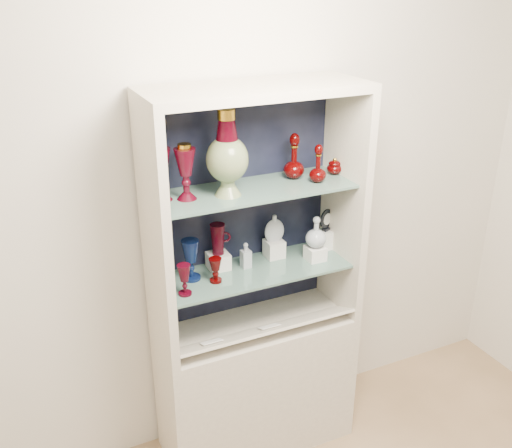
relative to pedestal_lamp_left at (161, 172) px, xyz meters
name	(u,v)px	position (x,y,z in m)	size (l,w,h in m)	color
wall_back	(237,189)	(0.42, 0.16, -0.19)	(3.50, 0.02, 2.80)	silver
cabinet_base	(256,383)	(0.42, -0.06, -1.22)	(1.00, 0.40, 0.75)	beige
cabinet_back_panel	(240,205)	(0.42, 0.13, -0.27)	(0.98, 0.02, 1.15)	black
cabinet_side_left	(155,237)	(-0.06, -0.06, -0.27)	(0.04, 0.40, 1.15)	beige
cabinet_side_right	(344,203)	(0.90, -0.06, -0.27)	(0.04, 0.40, 1.15)	beige
cabinet_top_cap	(256,90)	(0.42, -0.06, 0.33)	(1.00, 0.40, 0.04)	beige
shelf_lower	(254,271)	(0.42, -0.04, -0.55)	(0.92, 0.34, 0.01)	slate
shelf_upper	(254,190)	(0.42, -0.04, -0.13)	(0.92, 0.34, 0.01)	slate
label_ledge	(265,330)	(0.42, -0.17, -0.81)	(0.92, 0.18, 0.01)	beige
label_card_0	(211,342)	(0.14, -0.17, -0.80)	(0.10, 0.07, 0.00)	white
label_card_1	(269,326)	(0.44, -0.17, -0.80)	(0.10, 0.07, 0.00)	white
pedestal_lamp_left	(161,172)	(0.00, 0.00, 0.00)	(0.10, 0.10, 0.25)	#3F0411
pedestal_lamp_right	(186,172)	(0.10, -0.03, 0.00)	(0.09, 0.09, 0.25)	#3F0411
enamel_urn	(227,153)	(0.28, -0.07, 0.07)	(0.19, 0.19, 0.38)	#0C3F15
ruby_decanter_a	(318,161)	(0.73, -0.08, -0.02)	(0.08, 0.08, 0.20)	#400000
ruby_decanter_b	(294,155)	(0.65, 0.01, -0.01)	(0.10, 0.10, 0.23)	#400000
lidded_bowl	(334,166)	(0.86, -0.02, -0.08)	(0.07, 0.07, 0.08)	#400000
cobalt_goblet	(191,260)	(0.11, 0.00, -0.44)	(0.08, 0.08, 0.20)	#0B1947
ruby_goblet_tall	(184,280)	(0.04, -0.12, -0.47)	(0.06, 0.06, 0.15)	#3F0411
ruby_goblet_small	(215,270)	(0.21, -0.07, -0.48)	(0.06, 0.06, 0.12)	#400000
riser_ruby_pitcher	(218,261)	(0.27, 0.05, -0.50)	(0.10, 0.10, 0.08)	silver
ruby_pitcher	(218,239)	(0.27, 0.05, -0.39)	(0.12, 0.07, 0.15)	#3F0411
clear_square_bottle	(246,255)	(0.39, 0.00, -0.48)	(0.05, 0.05, 0.13)	#99A4B1
riser_flat_flask	(274,248)	(0.57, 0.05, -0.50)	(0.09, 0.09, 0.09)	silver
flat_flask	(274,228)	(0.57, 0.05, -0.38)	(0.10, 0.04, 0.14)	#AEB7C2
riser_clear_round_decanter	(315,253)	(0.74, -0.07, -0.51)	(0.09, 0.09, 0.07)	silver
clear_round_decanter	(316,233)	(0.74, -0.07, -0.40)	(0.10, 0.10, 0.16)	#99A4B1
riser_cameo_medallion	(325,239)	(0.86, 0.02, -0.49)	(0.08, 0.08, 0.10)	silver
cameo_medallion	(326,220)	(0.86, 0.02, -0.38)	(0.10, 0.04, 0.12)	black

